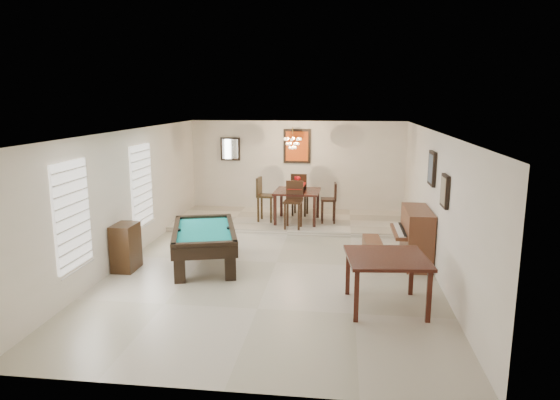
% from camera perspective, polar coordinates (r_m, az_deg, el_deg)
% --- Properties ---
extents(ground_plane, '(6.00, 9.00, 0.02)m').
position_cam_1_polar(ground_plane, '(10.02, -0.42, -7.20)').
color(ground_plane, beige).
extents(wall_back, '(6.00, 0.04, 2.60)m').
position_cam_1_polar(wall_back, '(14.09, 1.95, 3.75)').
color(wall_back, silver).
rests_on(wall_back, ground_plane).
extents(wall_front, '(6.00, 0.04, 2.60)m').
position_cam_1_polar(wall_front, '(5.41, -6.74, -9.21)').
color(wall_front, silver).
rests_on(wall_front, ground_plane).
extents(wall_left, '(0.04, 9.00, 2.60)m').
position_cam_1_polar(wall_left, '(10.50, -16.90, 0.55)').
color(wall_left, silver).
rests_on(wall_left, ground_plane).
extents(wall_right, '(0.04, 9.00, 2.60)m').
position_cam_1_polar(wall_right, '(9.76, 17.31, -0.27)').
color(wall_right, silver).
rests_on(wall_right, ground_plane).
extents(ceiling, '(6.00, 9.00, 0.04)m').
position_cam_1_polar(ceiling, '(9.51, -0.45, 7.87)').
color(ceiling, white).
rests_on(ceiling, wall_back).
extents(dining_step, '(6.00, 2.50, 0.12)m').
position_cam_1_polar(dining_step, '(13.10, 1.43, -2.37)').
color(dining_step, beige).
rests_on(dining_step, ground_plane).
extents(window_left_front, '(0.06, 1.00, 1.70)m').
position_cam_1_polar(window_left_front, '(8.54, -22.67, -1.60)').
color(window_left_front, white).
rests_on(window_left_front, wall_left).
extents(window_left_rear, '(0.06, 1.00, 1.70)m').
position_cam_1_polar(window_left_rear, '(11.01, -15.54, 1.66)').
color(window_left_rear, white).
rests_on(window_left_rear, wall_left).
extents(pool_table, '(1.71, 2.38, 0.72)m').
position_cam_1_polar(pool_table, '(9.85, -8.62, -5.42)').
color(pool_table, black).
rests_on(pool_table, ground_plane).
extents(square_table, '(1.33, 1.33, 0.83)m').
position_cam_1_polar(square_table, '(8.01, 11.99, -9.14)').
color(square_table, black).
rests_on(square_table, ground_plane).
extents(upright_piano, '(0.74, 1.32, 1.10)m').
position_cam_1_polar(upright_piano, '(10.13, 14.61, -4.06)').
color(upright_piano, brown).
rests_on(upright_piano, ground_plane).
extents(piano_bench, '(0.37, 0.86, 0.47)m').
position_cam_1_polar(piano_bench, '(10.16, 10.49, -5.69)').
color(piano_bench, brown).
rests_on(piano_bench, ground_plane).
extents(apothecary_chest, '(0.40, 0.59, 0.89)m').
position_cam_1_polar(apothecary_chest, '(9.93, -17.21, -5.15)').
color(apothecary_chest, black).
rests_on(apothecary_chest, ground_plane).
extents(dining_table, '(1.16, 1.16, 0.92)m').
position_cam_1_polar(dining_table, '(12.69, 1.98, -0.42)').
color(dining_table, black).
rests_on(dining_table, dining_step).
extents(flower_vase, '(0.16, 0.16, 0.26)m').
position_cam_1_polar(flower_vase, '(12.58, 2.00, 2.22)').
color(flower_vase, red).
rests_on(flower_vase, dining_table).
extents(dining_chair_south, '(0.45, 0.45, 1.14)m').
position_cam_1_polar(dining_chair_south, '(11.99, 1.52, -0.60)').
color(dining_chair_south, black).
rests_on(dining_chair_south, dining_step).
extents(dining_chair_north, '(0.47, 0.47, 1.15)m').
position_cam_1_polar(dining_chair_north, '(13.38, 2.31, 0.69)').
color(dining_chair_north, black).
rests_on(dining_chair_north, dining_step).
extents(dining_chair_west, '(0.46, 0.46, 1.13)m').
position_cam_1_polar(dining_chair_west, '(12.71, -1.58, 0.08)').
color(dining_chair_west, black).
rests_on(dining_chair_west, dining_step).
extents(dining_chair_east, '(0.40, 0.40, 1.02)m').
position_cam_1_polar(dining_chair_east, '(12.63, 5.54, -0.31)').
color(dining_chair_east, black).
rests_on(dining_chair_east, dining_step).
extents(chandelier, '(0.44, 0.44, 0.60)m').
position_cam_1_polar(chandelier, '(12.71, 1.45, 6.98)').
color(chandelier, '#FFE5B2').
rests_on(chandelier, ceiling).
extents(back_painting, '(0.75, 0.06, 0.95)m').
position_cam_1_polar(back_painting, '(13.99, 1.96, 6.16)').
color(back_painting, '#D84C14').
rests_on(back_painting, wall_back).
extents(back_mirror, '(0.55, 0.06, 0.65)m').
position_cam_1_polar(back_mirror, '(14.29, -5.70, 5.83)').
color(back_mirror, white).
rests_on(back_mirror, wall_back).
extents(right_picture_upper, '(0.06, 0.55, 0.65)m').
position_cam_1_polar(right_picture_upper, '(9.95, 16.99, 3.47)').
color(right_picture_upper, slate).
rests_on(right_picture_upper, wall_right).
extents(right_picture_lower, '(0.06, 0.45, 0.55)m').
position_cam_1_polar(right_picture_lower, '(8.71, 18.33, 0.97)').
color(right_picture_lower, gray).
rests_on(right_picture_lower, wall_right).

